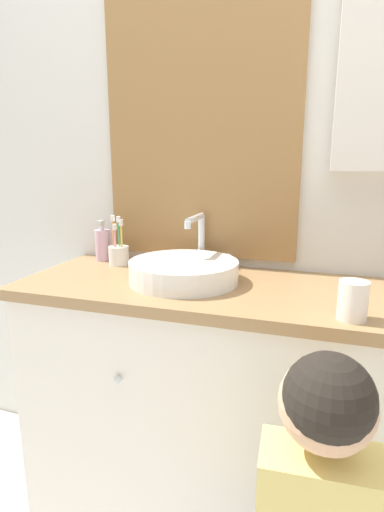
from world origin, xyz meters
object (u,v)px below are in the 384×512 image
at_px(toothbrush_holder, 119,253).
at_px(soap_dispenser, 103,244).
at_px(sink_basin, 185,270).
at_px(drinking_cup, 353,301).

distance_m(toothbrush_holder, soap_dispenser, 0.10).
distance_m(sink_basin, drinking_cup, 0.53).
bearing_deg(drinking_cup, toothbrush_holder, 158.16).
bearing_deg(soap_dispenser, sink_basin, -23.98).
bearing_deg(toothbrush_holder, drinking_cup, -21.84).
bearing_deg(soap_dispenser, drinking_cup, -22.18).
distance_m(sink_basin, soap_dispenser, 0.44).
bearing_deg(drinking_cup, sink_basin, 159.30).
relative_size(toothbrush_holder, soap_dispenser, 1.17).
xyz_separation_m(sink_basin, drinking_cup, (0.50, -0.19, 0.01)).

